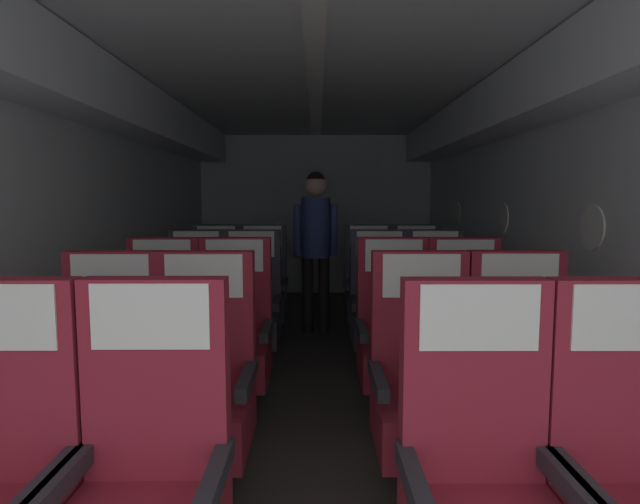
# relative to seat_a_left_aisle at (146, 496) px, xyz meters

# --- Properties ---
(ground) EXTENTS (3.46, 7.58, 0.02)m
(ground) POSITION_rel_seat_a_left_aisle_xyz_m (0.49, 2.24, -0.47)
(ground) COLOR #3D3833
(fuselage_shell) EXTENTS (3.34, 7.23, 2.25)m
(fuselage_shell) POSITION_rel_seat_a_left_aisle_xyz_m (0.49, 2.50, 1.17)
(fuselage_shell) COLOR silver
(fuselage_shell) RESTS_ON ground
(seat_a_left_aisle) EXTENTS (0.48, 0.50, 1.08)m
(seat_a_left_aisle) POSITION_rel_seat_a_left_aisle_xyz_m (0.00, 0.00, 0.00)
(seat_a_left_aisle) COLOR #38383D
(seat_a_left_aisle) RESTS_ON ground
(seat_a_right_aisle) EXTENTS (0.48, 0.50, 1.08)m
(seat_a_right_aisle) POSITION_rel_seat_a_left_aisle_xyz_m (1.43, -0.02, 0.00)
(seat_a_right_aisle) COLOR #38383D
(seat_a_right_aisle) RESTS_ON ground
(seat_a_right_window) EXTENTS (0.48, 0.50, 1.08)m
(seat_a_right_window) POSITION_rel_seat_a_left_aisle_xyz_m (0.98, -0.02, 0.00)
(seat_a_right_window) COLOR #38383D
(seat_a_right_window) RESTS_ON ground
(seat_b_left_window) EXTENTS (0.48, 0.50, 1.08)m
(seat_b_left_window) POSITION_rel_seat_a_left_aisle_xyz_m (-0.45, 0.83, 0.00)
(seat_b_left_window) COLOR #38383D
(seat_b_left_window) RESTS_ON ground
(seat_b_left_aisle) EXTENTS (0.48, 0.50, 1.08)m
(seat_b_left_aisle) POSITION_rel_seat_a_left_aisle_xyz_m (-0.02, 0.82, 0.00)
(seat_b_left_aisle) COLOR #38383D
(seat_b_left_aisle) RESTS_ON ground
(seat_b_right_aisle) EXTENTS (0.48, 0.50, 1.08)m
(seat_b_right_aisle) POSITION_rel_seat_a_left_aisle_xyz_m (1.43, 0.84, 0.00)
(seat_b_right_aisle) COLOR #38383D
(seat_b_right_aisle) RESTS_ON ground
(seat_b_right_window) EXTENTS (0.48, 0.50, 1.08)m
(seat_b_right_window) POSITION_rel_seat_a_left_aisle_xyz_m (0.98, 0.82, 0.00)
(seat_b_right_window) COLOR #38383D
(seat_b_right_window) RESTS_ON ground
(seat_c_left_window) EXTENTS (0.48, 0.50, 1.08)m
(seat_c_left_window) POSITION_rel_seat_a_left_aisle_xyz_m (-0.46, 1.68, 0.00)
(seat_c_left_window) COLOR #38383D
(seat_c_left_window) RESTS_ON ground
(seat_c_left_aisle) EXTENTS (0.48, 0.50, 1.08)m
(seat_c_left_aisle) POSITION_rel_seat_a_left_aisle_xyz_m (-0.01, 1.69, 0.00)
(seat_c_left_aisle) COLOR #38383D
(seat_c_left_aisle) RESTS_ON ground
(seat_c_right_aisle) EXTENTS (0.48, 0.50, 1.08)m
(seat_c_right_aisle) POSITION_rel_seat_a_left_aisle_xyz_m (1.42, 1.67, 0.00)
(seat_c_right_aisle) COLOR #38383D
(seat_c_right_aisle) RESTS_ON ground
(seat_c_right_window) EXTENTS (0.48, 0.50, 1.08)m
(seat_c_right_window) POSITION_rel_seat_a_left_aisle_xyz_m (0.98, 1.69, 0.00)
(seat_c_right_window) COLOR #38383D
(seat_c_right_window) RESTS_ON ground
(seat_d_left_window) EXTENTS (0.48, 0.50, 1.08)m
(seat_d_left_window) POSITION_rel_seat_a_left_aisle_xyz_m (-0.45, 2.53, 0.00)
(seat_d_left_window) COLOR #38383D
(seat_d_left_window) RESTS_ON ground
(seat_d_left_aisle) EXTENTS (0.48, 0.50, 1.08)m
(seat_d_left_aisle) POSITION_rel_seat_a_left_aisle_xyz_m (-0.01, 2.52, 0.00)
(seat_d_left_aisle) COLOR #38383D
(seat_d_left_aisle) RESTS_ON ground
(seat_d_right_aisle) EXTENTS (0.48, 0.50, 1.08)m
(seat_d_right_aisle) POSITION_rel_seat_a_left_aisle_xyz_m (1.43, 2.52, 0.00)
(seat_d_right_aisle) COLOR #38383D
(seat_d_right_aisle) RESTS_ON ground
(seat_d_right_window) EXTENTS (0.48, 0.50, 1.08)m
(seat_d_right_window) POSITION_rel_seat_a_left_aisle_xyz_m (0.99, 2.51, 0.00)
(seat_d_right_window) COLOR #38383D
(seat_d_right_window) RESTS_ON ground
(seat_e_left_window) EXTENTS (0.48, 0.50, 1.08)m
(seat_e_left_window) POSITION_rel_seat_a_left_aisle_xyz_m (-0.45, 3.36, 0.00)
(seat_e_left_window) COLOR #38383D
(seat_e_left_window) RESTS_ON ground
(seat_e_left_aisle) EXTENTS (0.48, 0.50, 1.08)m
(seat_e_left_aisle) POSITION_rel_seat_a_left_aisle_xyz_m (-0.01, 3.35, 0.00)
(seat_e_left_aisle) COLOR #38383D
(seat_e_left_aisle) RESTS_ON ground
(seat_e_right_aisle) EXTENTS (0.48, 0.50, 1.08)m
(seat_e_right_aisle) POSITION_rel_seat_a_left_aisle_xyz_m (1.44, 3.35, 0.00)
(seat_e_right_aisle) COLOR #38383D
(seat_e_right_aisle) RESTS_ON ground
(seat_e_right_window) EXTENTS (0.48, 0.50, 1.08)m
(seat_e_right_window) POSITION_rel_seat_a_left_aisle_xyz_m (0.99, 3.37, 0.00)
(seat_e_right_window) COLOR #38383D
(seat_e_right_window) RESTS_ON ground
(flight_attendant) EXTENTS (0.43, 0.28, 1.58)m
(flight_attendant) POSITION_rel_seat_a_left_aisle_xyz_m (0.49, 3.63, 0.52)
(flight_attendant) COLOR black
(flight_attendant) RESTS_ON ground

